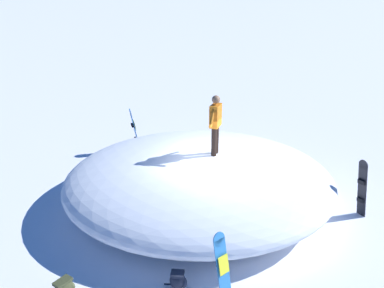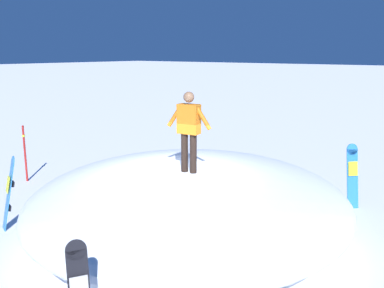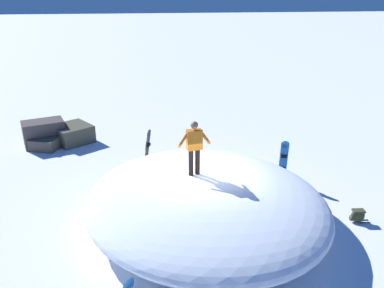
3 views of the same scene
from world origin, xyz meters
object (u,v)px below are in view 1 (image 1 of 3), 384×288
Objects in this scene: snowboard_secondary_upright at (362,188)px; backpack_far at (64,288)px; snowboarder_standing at (215,121)px; snowboard_primary_upright at (223,272)px; snowboard_tertiary_upright at (134,129)px; backpack_near at (178,280)px.

snowboard_secondary_upright is 2.60× the size of backpack_far.
snowboard_secondary_upright is (-3.67, -1.19, -1.57)m from snowboarder_standing.
backpack_far is at bearing 23.07° from snowboard_primary_upright.
snowboard_secondary_upright is at bearing 173.95° from snowboard_tertiary_upright.
snowboard_tertiary_upright is (4.13, -2.02, -1.59)m from snowboarder_standing.
snowboard_primary_upright is 0.98× the size of snowboard_secondary_upright.
snowboard_primary_upright is 5.08m from snowboard_secondary_upright.
snowboard_tertiary_upright is at bearing -65.21° from backpack_far.
snowboard_primary_upright is (-1.91, 3.57, -1.58)m from snowboarder_standing.
snowboard_primary_upright is at bearing -156.93° from backpack_far.
snowboard_tertiary_upright is at bearing -26.00° from snowboarder_standing.
snowboard_tertiary_upright is 3.10× the size of backpack_near.
snowboard_tertiary_upright is 7.48m from backpack_near.
backpack_near is at bearing 104.13° from snowboarder_standing.
snowboarder_standing reaches higher than snowboard_tertiary_upright.
snowboarder_standing is 1.00× the size of snowboard_tertiary_upright.
snowboard_primary_upright reaches higher than snowboard_tertiary_upright.
backpack_near is 0.81× the size of backpack_far.
snowboard_primary_upright is at bearing 137.21° from snowboard_tertiary_upright.
backpack_near is (1.03, -0.07, -0.65)m from snowboard_primary_upright.
snowboarder_standing is 5.38m from backpack_far.
backpack_near is (2.79, 4.69, -0.66)m from snowboard_secondary_upright.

